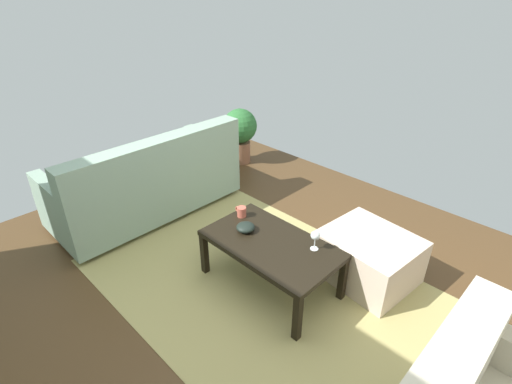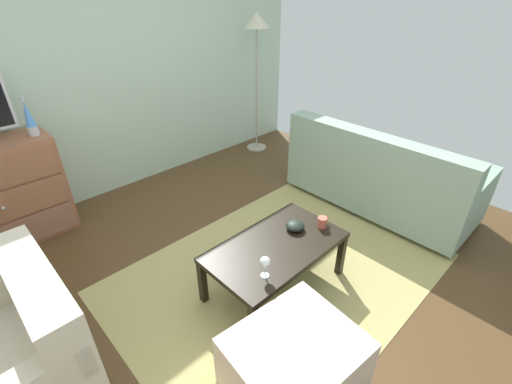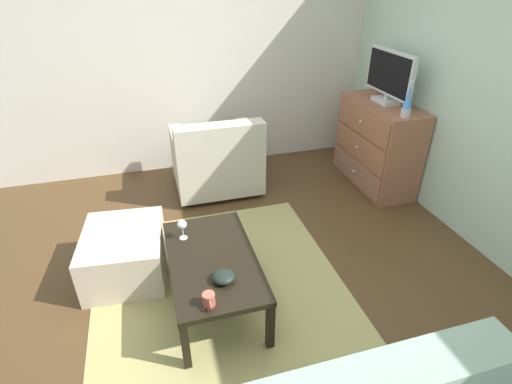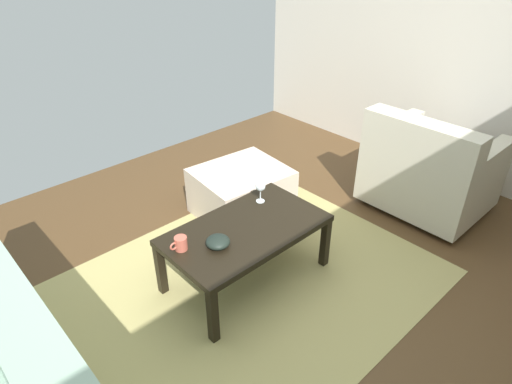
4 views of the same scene
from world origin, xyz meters
The scene contains 12 objects.
ground_plane centered at (0.00, 0.00, -0.03)m, with size 5.22×4.77×0.05m, color #4E361E.
wall_plain_left centered at (-2.37, 0.00, 1.35)m, with size 0.12×4.77×2.69m, color beige.
area_rug centered at (0.20, -0.20, 0.00)m, with size 2.60×1.90×0.01m, color tan.
dresser centered at (-1.27, 1.83, 0.47)m, with size 1.06×0.49×0.94m.
tv centered at (-1.28, 1.85, 1.21)m, with size 0.74×0.18×0.52m.
lava_lamp centered at (-0.84, 1.79, 1.08)m, with size 0.09×0.09×0.33m.
coffee_table centered at (0.06, -0.26, 0.37)m, with size 1.04×0.60×0.41m.
wine_glass centered at (-0.22, -0.42, 0.53)m, with size 0.07×0.07×0.16m.
mug centered at (0.49, -0.36, 0.46)m, with size 0.11×0.08×0.08m.
bowl_decorative centered at (0.31, -0.23, 0.45)m, with size 0.15×0.15×0.07m, color black.
armchair centered at (-1.61, 0.10, 0.36)m, with size 0.80×0.90×0.85m.
ottoman centered at (-0.44, -0.88, 0.20)m, with size 0.70×0.60×0.39m, color beige.
Camera 3 is at (2.16, -0.55, 2.16)m, focal length 27.15 mm.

